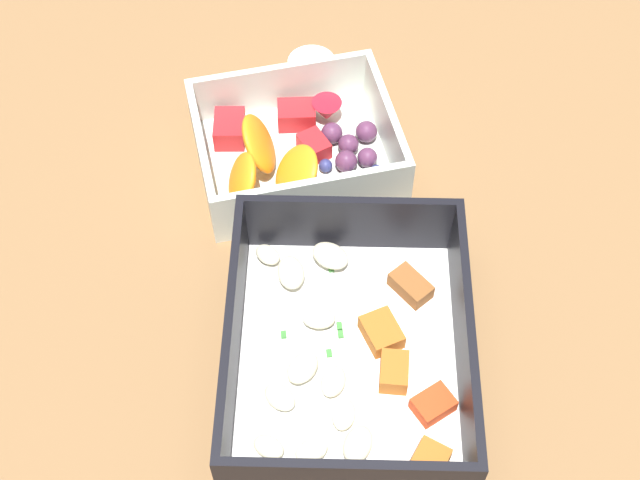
# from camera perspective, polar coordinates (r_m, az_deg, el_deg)

# --- Properties ---
(table_surface) EXTENTS (0.80, 0.80, 0.02)m
(table_surface) POSITION_cam_1_polar(r_m,az_deg,el_deg) (0.69, 0.71, -2.64)
(table_surface) COLOR brown
(table_surface) RESTS_ON ground
(pasta_container) EXTENTS (0.23, 0.19, 0.06)m
(pasta_container) POSITION_cam_1_polar(r_m,az_deg,el_deg) (0.62, 1.85, -7.15)
(pasta_container) COLOR white
(pasta_container) RESTS_ON table_surface
(fruit_bowl) EXTENTS (0.15, 0.17, 0.06)m
(fruit_bowl) POSITION_cam_1_polar(r_m,az_deg,el_deg) (0.73, -1.73, 5.87)
(fruit_bowl) COLOR silver
(fruit_bowl) RESTS_ON table_surface
(paper_cup_liner) EXTENTS (0.04, 0.04, 0.02)m
(paper_cup_liner) POSITION_cam_1_polar(r_m,az_deg,el_deg) (0.80, -0.54, 10.92)
(paper_cup_liner) COLOR white
(paper_cup_liner) RESTS_ON table_surface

